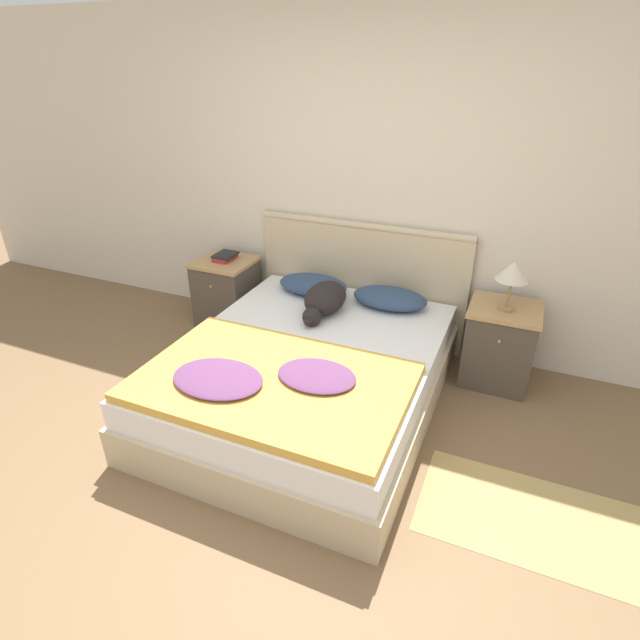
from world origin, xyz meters
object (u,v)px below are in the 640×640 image
at_px(pillow_right, 390,298).
at_px(bed, 308,376).
at_px(pillow_left, 313,285).
at_px(table_lamp, 513,272).
at_px(book_stack, 225,256).
at_px(dog, 325,300).
at_px(nightstand_right, 499,344).
at_px(nightstand_left, 227,292).

bearing_deg(pillow_right, bed, -111.66).
height_order(pillow_left, table_lamp, table_lamp).
xyz_separation_m(book_stack, table_lamp, (2.32, -0.06, 0.25)).
height_order(pillow_right, dog, dog).
distance_m(dog, book_stack, 1.11).
bearing_deg(table_lamp, pillow_right, 178.00).
distance_m(pillow_right, book_stack, 1.49).
height_order(bed, pillow_right, pillow_right).
relative_size(nightstand_right, dog, 0.96).
relative_size(pillow_right, table_lamp, 1.63).
bearing_deg(nightstand_right, pillow_left, 179.98).
bearing_deg(bed, pillow_left, 111.66).
relative_size(pillow_left, dog, 0.91).
bearing_deg(pillow_right, nightstand_right, -0.04).
bearing_deg(book_stack, pillow_left, -1.77).
bearing_deg(nightstand_left, pillow_left, 0.04).
distance_m(nightstand_right, table_lamp, 0.57).
bearing_deg(pillow_left, book_stack, 178.23).
height_order(nightstand_left, nightstand_right, same).
bearing_deg(nightstand_right, table_lamp, -90.00).
distance_m(pillow_right, table_lamp, 0.91).
xyz_separation_m(nightstand_left, pillow_left, (0.84, 0.00, 0.22)).
distance_m(pillow_left, book_stack, 0.85).
bearing_deg(bed, pillow_right, 68.34).
bearing_deg(book_stack, dog, -16.69).
bearing_deg(dog, pillow_left, 127.51).
bearing_deg(bed, nightstand_left, 145.04).
height_order(nightstand_right, pillow_right, nightstand_right).
distance_m(nightstand_left, pillow_right, 1.49).
bearing_deg(book_stack, table_lamp, -1.36).
relative_size(pillow_left, book_stack, 2.57).
xyz_separation_m(nightstand_left, nightstand_right, (2.31, 0.00, 0.00)).
height_order(nightstand_left, dog, dog).
height_order(nightstand_right, table_lamp, table_lamp).
relative_size(nightstand_right, table_lamp, 1.71).
bearing_deg(bed, table_lamp, 33.99).
relative_size(bed, nightstand_left, 3.45).
bearing_deg(dog, table_lamp, 11.90).
bearing_deg(pillow_right, nightstand_left, -179.98).
relative_size(nightstand_left, nightstand_right, 1.00).
relative_size(pillow_right, dog, 0.91).
xyz_separation_m(nightstand_right, book_stack, (-2.32, 0.03, 0.33)).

